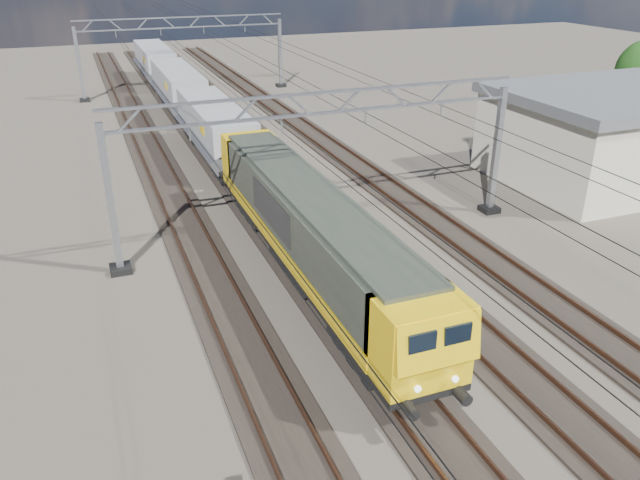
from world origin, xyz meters
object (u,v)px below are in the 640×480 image
object	(u,v)px
catenary_gantry_mid	(324,161)
hopper_wagon_third	(155,61)
hopper_wagon_lead	(215,127)
hopper_wagon_mid	(178,86)
catenary_gantry_far	(184,52)
locomotive	(309,227)

from	to	relation	value
catenary_gantry_mid	hopper_wagon_third	bearing A→B (deg)	92.68
hopper_wagon_lead	hopper_wagon_mid	bearing A→B (deg)	90.00
catenary_gantry_mid	hopper_wagon_lead	xyz separation A→B (m)	(-2.00, 14.31, -1.67)
catenary_gantry_far	hopper_wagon_mid	size ratio (longest dim) A/B	1.53
catenary_gantry_mid	hopper_wagon_third	distance (m)	42.79
hopper_wagon_third	locomotive	bearing A→B (deg)	-90.00
catenary_gantry_far	hopper_wagon_lead	bearing A→B (deg)	-95.27
catenary_gantry_mid	hopper_wagon_mid	world-z (taller)	catenary_gantry_mid
catenary_gantry_far	catenary_gantry_mid	bearing A→B (deg)	-90.00
catenary_gantry_mid	hopper_wagon_mid	distance (m)	28.63
locomotive	hopper_wagon_third	xyz separation A→B (m)	(-0.00, 46.10, -0.09)
locomotive	hopper_wagon_mid	size ratio (longest dim) A/B	1.62
hopper_wagon_mid	hopper_wagon_third	bearing A→B (deg)	90.00
catenary_gantry_mid	locomotive	distance (m)	4.24
locomotive	catenary_gantry_far	bearing A→B (deg)	87.09
hopper_wagon_lead	hopper_wagon_mid	distance (m)	14.20
hopper_wagon_mid	catenary_gantry_mid	bearing A→B (deg)	-85.99
locomotive	hopper_wagon_lead	world-z (taller)	locomotive
locomotive	hopper_wagon_third	world-z (taller)	locomotive
catenary_gantry_far	locomotive	bearing A→B (deg)	-92.91
catenary_gantry_mid	locomotive	xyz separation A→B (m)	(-2.00, -3.39, -1.58)
hopper_wagon_mid	hopper_wagon_third	size ratio (longest dim) A/B	1.00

